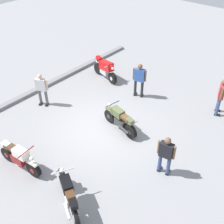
{
  "coord_description": "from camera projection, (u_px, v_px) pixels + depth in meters",
  "views": [
    {
      "loc": [
        -6.55,
        -6.07,
        7.6
      ],
      "look_at": [
        0.4,
        -0.15,
        0.75
      ],
      "focal_mm": 44.12,
      "sensor_mm": 36.0,
      "label": 1
    }
  ],
  "objects": [
    {
      "name": "ground_plane",
      "position": [
        103.0,
        129.0,
        11.7
      ],
      "size": [
        40.0,
        40.0,
        0.0
      ],
      "primitive_type": "plane",
      "color": "gray"
    },
    {
      "name": "person_in_black_shirt",
      "position": [
        166.0,
        154.0,
        9.25
      ],
      "size": [
        0.37,
        0.64,
        1.63
      ],
      "rotation": [
        0.0,
        0.0,
        0.16
      ],
      "color": "#384772",
      "rests_on": "ground"
    },
    {
      "name": "person_in_blue_shirt",
      "position": [
        139.0,
        78.0,
        13.13
      ],
      "size": [
        0.43,
        0.66,
        1.76
      ],
      "rotation": [
        0.0,
        0.0,
        0.33
      ],
      "color": "#262628",
      "rests_on": "ground"
    },
    {
      "name": "motorcycle_olive_vintage",
      "position": [
        120.0,
        120.0,
        11.4
      ],
      "size": [
        0.8,
        1.94,
        1.07
      ],
      "rotation": [
        0.0,
        0.0,
        1.38
      ],
      "color": "black",
      "rests_on": "ground"
    },
    {
      "name": "motorcycle_cream_vintage",
      "position": [
        19.0,
        158.0,
        9.71
      ],
      "size": [
        0.7,
        1.96,
        1.07
      ],
      "rotation": [
        0.0,
        0.0,
        4.83
      ],
      "color": "black",
      "rests_on": "ground"
    },
    {
      "name": "person_in_white_shirt",
      "position": [
        42.0,
        88.0,
        12.63
      ],
      "size": [
        0.47,
        0.6,
        1.61
      ],
      "rotation": [
        0.0,
        0.0,
        3.62
      ],
      "color": "#59595B",
      "rests_on": "ground"
    },
    {
      "name": "motorcycle_black_cruiser",
      "position": [
        69.0,
        194.0,
        8.43
      ],
      "size": [
        1.07,
        1.91,
        1.09
      ],
      "rotation": [
        0.0,
        0.0,
        1.1
      ],
      "color": "black",
      "rests_on": "ground"
    },
    {
      "name": "curb_edge",
      "position": [
        36.0,
        90.0,
        14.04
      ],
      "size": [
        14.0,
        0.3,
        0.15
      ],
      "primitive_type": "cube",
      "color": "gray",
      "rests_on": "ground"
    },
    {
      "name": "person_in_red_shirt",
      "position": [
        221.0,
        95.0,
        11.99
      ],
      "size": [
        0.66,
        0.45,
        1.76
      ],
      "rotation": [
        0.0,
        0.0,
        5.08
      ],
      "color": "#384772",
      "rests_on": "ground"
    },
    {
      "name": "motorcycle_red_sportbike",
      "position": [
        105.0,
        68.0,
        14.8
      ],
      "size": [
        0.81,
        1.94,
        1.14
      ],
      "rotation": [
        0.0,
        0.0,
        4.47
      ],
      "color": "black",
      "rests_on": "ground"
    }
  ]
}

